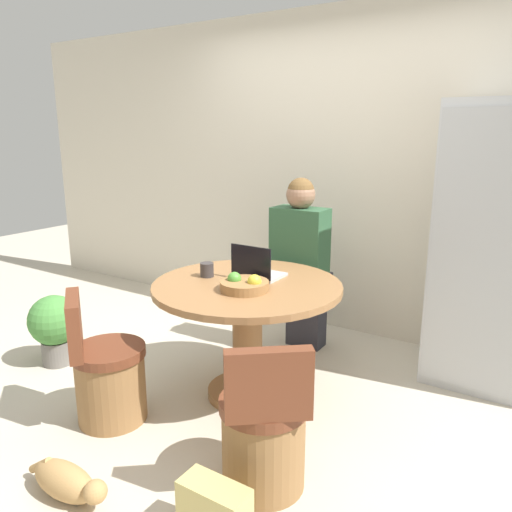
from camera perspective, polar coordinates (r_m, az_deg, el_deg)
name	(u,v)px	position (r m, az deg, el deg)	size (l,w,h in m)	color
ground_plane	(230,399)	(3.30, -2.94, -15.98)	(12.00, 12.00, 0.00)	beige
wall_back	(336,175)	(4.19, 9.12, 9.11)	(7.00, 0.06, 2.60)	beige
refrigerator	(496,248)	(3.57, 25.70, 0.85)	(0.70, 0.63, 1.84)	silver
dining_table	(247,316)	(3.11, -1.00, -6.88)	(1.16, 1.16, 0.75)	olive
chair_near_right_corner	(264,436)	(2.48, 0.92, -19.86)	(0.48, 0.49, 0.78)	olive
chair_near_left_corner	(107,377)	(3.09, -16.64, -13.12)	(0.48, 0.49, 0.78)	olive
person_seated	(302,258)	(3.73, 5.27, -0.24)	(0.40, 0.37, 1.33)	#2D2D38
laptop	(257,271)	(3.15, 0.12, -1.67)	(0.29, 0.22, 0.22)	#B7B7BC
fruit_bowl	(244,285)	(2.90, -1.33, -3.28)	(0.29, 0.29, 0.10)	olive
coffee_cup	(207,270)	(3.18, -5.63, -1.58)	(0.09, 0.09, 0.09)	#383333
cat	(67,481)	(2.67, -20.79, -22.95)	(0.51, 0.17, 0.17)	tan
potted_plant	(55,325)	(3.90, -22.03, -7.30)	(0.36, 0.36, 0.52)	slate
handbag	(214,512)	(2.32, -4.77, -27.18)	(0.30, 0.14, 0.26)	tan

